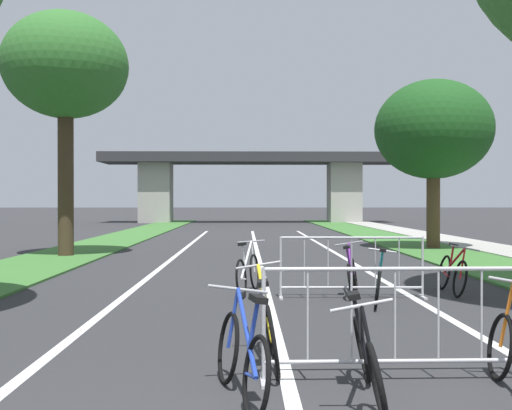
% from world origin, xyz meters
% --- Properties ---
extents(grass_verge_left, '(2.56, 53.14, 0.05)m').
position_xyz_m(grass_verge_left, '(-5.79, 21.74, 0.03)').
color(grass_verge_left, '#386B2D').
rests_on(grass_verge_left, ground).
extents(grass_verge_right, '(2.56, 53.14, 0.05)m').
position_xyz_m(grass_verge_right, '(5.79, 21.74, 0.03)').
color(grass_verge_right, '#386B2D').
rests_on(grass_verge_right, ground).
extents(sidewalk_path_right, '(1.95, 53.14, 0.08)m').
position_xyz_m(sidewalk_path_right, '(8.04, 21.74, 0.04)').
color(sidewalk_path_right, '#9E9B93').
rests_on(sidewalk_path_right, ground).
extents(lane_stripe_center, '(0.14, 30.74, 0.01)m').
position_xyz_m(lane_stripe_center, '(0.00, 15.37, 0.00)').
color(lane_stripe_center, silver).
rests_on(lane_stripe_center, ground).
extents(lane_stripe_right_lane, '(0.14, 30.74, 0.01)m').
position_xyz_m(lane_stripe_right_lane, '(2.48, 15.37, 0.00)').
color(lane_stripe_right_lane, silver).
rests_on(lane_stripe_right_lane, ground).
extents(lane_stripe_left_lane, '(0.14, 30.74, 0.01)m').
position_xyz_m(lane_stripe_left_lane, '(-2.48, 15.37, 0.00)').
color(lane_stripe_left_lane, silver).
rests_on(lane_stripe_left_lane, ground).
extents(overpass_bridge, '(22.46, 4.08, 5.27)m').
position_xyz_m(overpass_bridge, '(0.00, 43.91, 3.76)').
color(overpass_bridge, '#2D2D30').
rests_on(overpass_bridge, ground).
extents(tree_left_oak_near, '(3.67, 3.67, 7.22)m').
position_xyz_m(tree_left_oak_near, '(-5.69, 15.60, 5.59)').
color(tree_left_oak_near, '#3D2D1E').
rests_on(tree_left_oak_near, ground).
extents(tree_right_pine_far, '(3.99, 3.99, 5.80)m').
position_xyz_m(tree_right_pine_far, '(6.06, 18.28, 4.08)').
color(tree_right_pine_far, '#4C3823').
rests_on(tree_right_pine_far, ground).
extents(crowd_barrier_nearest, '(2.49, 0.48, 1.05)m').
position_xyz_m(crowd_barrier_nearest, '(0.99, 3.13, 0.52)').
color(crowd_barrier_nearest, '#ADADB2').
rests_on(crowd_barrier_nearest, ground).
extents(crowd_barrier_second, '(2.49, 0.47, 1.05)m').
position_xyz_m(crowd_barrier_second, '(1.43, 7.89, 0.52)').
color(crowd_barrier_second, '#ADADB2').
rests_on(crowd_barrier_second, ground).
extents(bicycle_yellow_0, '(0.49, 1.69, 1.01)m').
position_xyz_m(bicycle_yellow_0, '(-0.15, 3.71, 0.39)').
color(bicycle_yellow_0, black).
rests_on(bicycle_yellow_0, ground).
extents(bicycle_black_1, '(0.53, 1.63, 0.93)m').
position_xyz_m(bicycle_black_1, '(0.63, 2.59, 0.35)').
color(bicycle_black_1, black).
rests_on(bicycle_black_1, ground).
extents(bicycle_white_2, '(0.55, 1.69, 0.94)m').
position_xyz_m(bicycle_white_2, '(-0.34, 8.35, 0.38)').
color(bicycle_white_2, black).
rests_on(bicycle_white_2, ground).
extents(bicycle_blue_3, '(0.56, 1.62, 0.92)m').
position_xyz_m(bicycle_blue_3, '(-0.42, 2.60, 0.37)').
color(bicycle_blue_3, black).
rests_on(bicycle_blue_3, ground).
extents(bicycle_red_5, '(0.50, 1.62, 0.91)m').
position_xyz_m(bicycle_red_5, '(3.30, 8.33, 0.37)').
color(bicycle_red_5, black).
rests_on(bicycle_red_5, ground).
extents(bicycle_teal_6, '(0.65, 1.69, 0.92)m').
position_xyz_m(bicycle_teal_6, '(1.76, 7.28, 0.36)').
color(bicycle_teal_6, black).
rests_on(bicycle_teal_6, ground).
extents(bicycle_purple_7, '(0.53, 1.69, 0.93)m').
position_xyz_m(bicycle_purple_7, '(1.50, 8.26, 0.35)').
color(bicycle_purple_7, black).
rests_on(bicycle_purple_7, ground).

